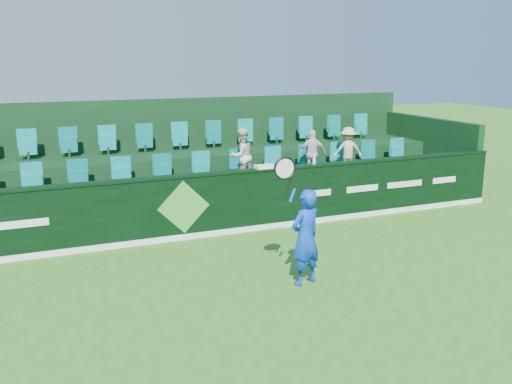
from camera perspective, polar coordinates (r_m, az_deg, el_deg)
name	(u,v)px	position (r m, az deg, el deg)	size (l,w,h in m)	color
ground	(259,317)	(8.50, 0.33, -12.36)	(60.00, 60.00, 0.00)	#346C19
sponsor_hoarding	(182,207)	(11.83, -7.37, -1.50)	(16.00, 0.25, 1.35)	black
stand_tier_front	(169,207)	(12.93, -8.68, -1.52)	(16.00, 2.00, 0.80)	black
stand_tier_back	(150,180)	(14.67, -10.59, 1.19)	(16.00, 1.80, 1.30)	black
stand_rear	(145,155)	(14.99, -11.06, 3.64)	(16.00, 4.10, 2.60)	black
seat_row_front	(164,173)	(13.15, -9.23, 1.85)	(13.50, 0.50, 0.60)	#0A8A89
seat_row_back	(145,141)	(14.79, -11.00, 5.02)	(13.50, 0.50, 0.60)	#0A8A89
tennis_player	(305,236)	(9.39, 4.94, -4.42)	(1.02, 0.55, 2.25)	#0B39BF
spectator_left	(242,156)	(13.25, -1.45, 3.64)	(0.63, 0.49, 1.30)	beige
spectator_middle	(312,153)	(14.05, 5.67, 3.87)	(0.68, 0.28, 1.17)	silver
spectator_right	(348,151)	(14.55, 9.16, 4.12)	(0.76, 0.44, 1.18)	tan
towel	(265,167)	(12.28, 0.90, 2.55)	(0.43, 0.28, 0.06)	white
drinks_bottle	(314,160)	(12.80, 5.84, 3.25)	(0.07, 0.07, 0.20)	white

